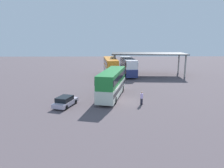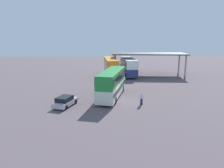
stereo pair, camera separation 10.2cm
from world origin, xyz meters
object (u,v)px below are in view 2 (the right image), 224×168
double_decker_main (112,83)px  pedestrian_waiting (142,98)px  double_decker_near_canopy (111,66)px  parked_hatchback (65,101)px  double_decker_mid_row (128,66)px

double_decker_main → pedestrian_waiting: 5.57m
double_decker_near_canopy → pedestrian_waiting: double_decker_near_canopy is taller
double_decker_near_canopy → pedestrian_waiting: (3.97, -21.25, -1.36)m
parked_hatchback → double_decker_near_canopy: double_decker_near_canopy is taller
double_decker_main → double_decker_mid_row: bearing=0.1°
parked_hatchback → double_decker_mid_row: size_ratio=0.39×
double_decker_main → parked_hatchback: bearing=137.5°
parked_hatchback → double_decker_mid_row: bearing=-5.7°
double_decker_main → pedestrian_waiting: size_ratio=6.06×
parked_hatchback → pedestrian_waiting: (10.08, 0.57, 0.22)m
double_decker_near_canopy → double_decker_mid_row: double_decker_near_canopy is taller
parked_hatchback → double_decker_near_canopy: (6.10, 21.82, 1.58)m
parked_hatchback → pedestrian_waiting: 10.09m
parked_hatchback → double_decker_mid_row: 24.94m
double_decker_main → parked_hatchback: 7.69m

